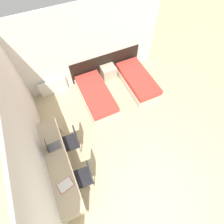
{
  "coord_description": "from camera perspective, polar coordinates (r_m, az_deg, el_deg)",
  "views": [
    {
      "loc": [
        -1.14,
        0.01,
        4.87
      ],
      "look_at": [
        0.0,
        2.47,
        0.55
      ],
      "focal_mm": 28.0,
      "sensor_mm": 36.0,
      "label": 1
    }
  ],
  "objects": [
    {
      "name": "nightstand",
      "position": [
        6.52,
        -1.18,
        12.79
      ],
      "size": [
        0.5,
        0.41,
        0.5
      ],
      "color": "beige",
      "rests_on": "ground_plane"
    },
    {
      "name": "bed_near_door",
      "position": [
        6.38,
        8.3,
        10.12
      ],
      "size": [
        0.92,
        1.92,
        0.41
      ],
      "color": "beige",
      "rests_on": "ground_plane"
    },
    {
      "name": "chair_near_laptop",
      "position": [
        4.83,
        -12.84,
        -9.02
      ],
      "size": [
        0.48,
        0.48,
        0.96
      ],
      "rotation": [
        0.0,
        0.0,
        -0.08
      ],
      "color": "#232328",
      "rests_on": "ground_plane"
    },
    {
      "name": "wall_back",
      "position": [
        5.83,
        -9.09,
        20.03
      ],
      "size": [
        5.13,
        0.05,
        2.7
      ],
      "color": "white",
      "rests_on": "ground_plane"
    },
    {
      "name": "radiator",
      "position": [
        6.35,
        -18.62,
        7.75
      ],
      "size": [
        0.94,
        0.12,
        0.54
      ],
      "color": "silver",
      "rests_on": "ground_plane"
    },
    {
      "name": "bed_near_window",
      "position": [
        5.91,
        -5.18,
        5.37
      ],
      "size": [
        0.92,
        1.92,
        0.41
      ],
      "color": "beige",
      "rests_on": "ground_plane"
    },
    {
      "name": "laptop",
      "position": [
        4.56,
        -19.11,
        -10.54
      ],
      "size": [
        0.33,
        0.22,
        0.34
      ],
      "rotation": [
        0.0,
        0.0,
        0.01
      ],
      "color": "slate",
      "rests_on": "desk"
    },
    {
      "name": "headboard_panel",
      "position": [
        6.55,
        -2.1,
        15.26
      ],
      "size": [
        2.61,
        0.03,
        0.87
      ],
      "color": "black",
      "rests_on": "ground_plane"
    },
    {
      "name": "wall_left",
      "position": [
        4.27,
        -25.12,
        -6.66
      ],
      "size": [
        0.05,
        5.49,
        2.7
      ],
      "color": "white",
      "rests_on": "ground_plane"
    },
    {
      "name": "desk",
      "position": [
        4.59,
        -16.85,
        -15.89
      ],
      "size": [
        0.52,
        2.42,
        0.77
      ],
      "color": "#C6B28E",
      "rests_on": "ground_plane"
    },
    {
      "name": "ground_plane",
      "position": [
        5.0,
        13.43,
        -25.96
      ],
      "size": [
        20.0,
        20.0,
        0.0
      ],
      "primitive_type": "plane",
      "color": "beige"
    },
    {
      "name": "open_notebook",
      "position": [
        4.27,
        -14.99,
        -22.04
      ],
      "size": [
        0.37,
        0.3,
        0.02
      ],
      "rotation": [
        0.0,
        0.0,
        0.23
      ],
      "color": "#B21E1E",
      "rests_on": "desk"
    },
    {
      "name": "chair_near_notebook",
      "position": [
        4.48,
        -8.71,
        -19.84
      ],
      "size": [
        0.48,
        0.48,
        0.96
      ],
      "rotation": [
        0.0,
        0.0,
        -0.08
      ],
      "color": "#232328",
      "rests_on": "ground_plane"
    }
  ]
}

